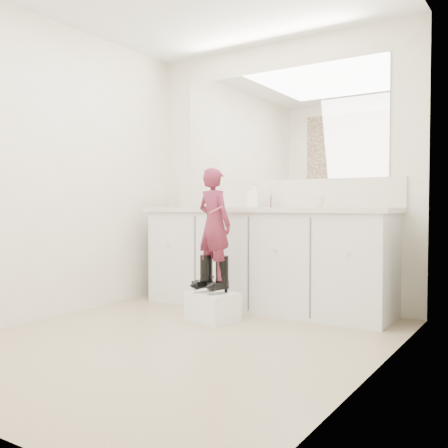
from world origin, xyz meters
The scene contains 16 objects.
floor centered at (0.00, 0.00, 0.00)m, with size 3.00×3.00×0.00m, color #826A55.
wall_back centered at (0.00, 1.50, 1.20)m, with size 2.60×2.60×0.00m, color beige.
wall_left centered at (-1.30, 0.00, 1.20)m, with size 3.00×3.00×0.00m, color beige.
wall_right centered at (1.30, 0.00, 1.20)m, with size 3.00×3.00×0.00m, color beige.
vanity_cabinet centered at (0.00, 1.23, 0.42)m, with size 2.20×0.55×0.85m, color silver.
countertop centered at (0.00, 1.21, 0.87)m, with size 2.28×0.58×0.04m, color beige.
backsplash centered at (0.00, 1.49, 1.02)m, with size 2.28×0.03×0.25m, color beige.
mirror centered at (0.00, 1.49, 1.64)m, with size 2.00×0.02×1.00m, color white.
faucet centered at (0.00, 1.38, 0.94)m, with size 0.08×0.08×0.10m, color silver.
cup centered at (0.51, 1.20, 0.94)m, with size 0.11×0.11×0.10m, color beige.
soap_bottle centered at (-0.14, 1.30, 1.00)m, with size 0.10×0.10×0.22m, color white.
step_stool centered at (-0.11, 0.59, 0.11)m, with size 0.35×0.29×0.22m, color white.
boot_left centered at (-0.19, 0.61, 0.37)m, with size 0.11×0.19×0.29m, color black, non-canonical shape.
boot_right centered at (-0.04, 0.61, 0.37)m, with size 0.11×0.19×0.29m, color black, non-canonical shape.
toddler centered at (-0.11, 0.61, 0.76)m, with size 0.32×0.21×0.88m, color #9E3055.
toothbrush centered at (-0.04, 0.53, 0.87)m, with size 0.01×0.01×0.14m, color #CA4E73.
Camera 1 is at (2.07, -2.63, 0.90)m, focal length 40.00 mm.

